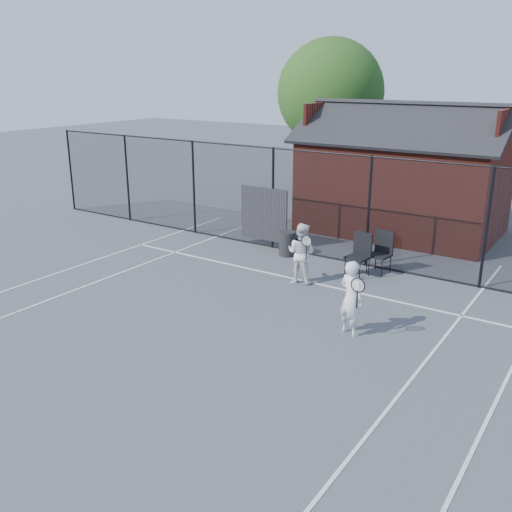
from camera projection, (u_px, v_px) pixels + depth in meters
The scene contains 10 objects.
ground at pixel (227, 320), 12.16m from camera, with size 80.00×80.00×0.00m, color #464B50.
court_lines at pixel (187, 343), 11.11m from camera, with size 11.02×18.00×0.01m.
fence at pixel (324, 208), 15.83m from camera, with size 22.04×3.00×3.00m.
clubhouse at pixel (403, 183), 18.52m from camera, with size 6.50×4.36×4.19m.
tree_left at pixel (331, 93), 23.92m from camera, with size 4.48×4.48×6.44m.
player_front at pixel (351, 298), 11.31m from camera, with size 0.74×0.59×1.55m.
player_back at pixel (301, 253), 14.16m from camera, with size 0.83×0.62×1.52m.
chair_left at pixel (358, 256), 14.63m from camera, with size 0.53×0.55×1.10m, color black.
chair_right at pixel (379, 253), 14.82m from camera, with size 0.53×0.55×1.10m, color black.
waste_bin at pixel (287, 244), 16.35m from camera, with size 0.48×0.48×0.70m, color black.
Camera 1 is at (6.70, -8.93, 5.06)m, focal length 40.00 mm.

